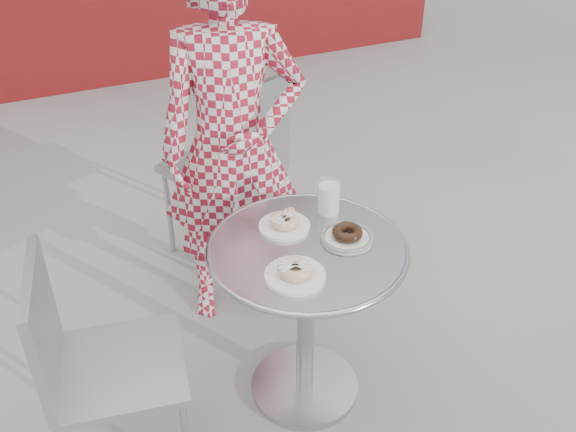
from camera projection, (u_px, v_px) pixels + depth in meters
name	position (u px, v px, depth m)	size (l,w,h in m)	color
ground	(303.00, 398.00, 2.56)	(60.00, 60.00, 0.00)	#A8A5A0
bistro_table	(307.00, 285.00, 2.31)	(0.71, 0.71, 0.72)	silver
chair_far	(226.00, 203.00, 3.21)	(0.60, 0.61, 0.98)	#A1A3A8
chair_left	(124.00, 404.00, 2.20)	(0.48, 0.48, 0.87)	#A1A3A8
seated_person	(233.00, 148.00, 2.60)	(0.60, 0.39, 1.63)	maroon
plate_far	(285.00, 223.00, 2.30)	(0.19, 0.19, 0.05)	white
plate_near	(295.00, 272.00, 2.06)	(0.20, 0.20, 0.05)	white
plate_checker	(347.00, 236.00, 2.23)	(0.19, 0.19, 0.05)	white
milk_cup	(329.00, 197.00, 2.36)	(0.09, 0.09, 0.14)	white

